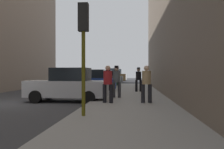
{
  "coord_description": "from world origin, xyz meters",
  "views": [
    {
      "loc": [
        6.09,
        -11.77,
        1.52
      ],
      "look_at": [
        4.45,
        7.54,
        1.4
      ],
      "focal_mm": 40.0,
      "sensor_mm": 36.0,
      "label": 1
    }
  ],
  "objects": [
    {
      "name": "parked_gray_coupe",
      "position": [
        2.65,
        21.92,
        0.85
      ],
      "size": [
        4.23,
        2.11,
        1.79
      ],
      "color": "slate",
      "rests_on": "ground_plane"
    },
    {
      "name": "pedestrian_in_red_jacket",
      "position": [
        4.93,
        -0.44,
        1.1
      ],
      "size": [
        0.53,
        0.49,
        1.71
      ],
      "color": "black",
      "rests_on": "sidewalk"
    },
    {
      "name": "parked_white_van",
      "position": [
        2.65,
        35.34,
        1.03
      ],
      "size": [
        4.65,
        2.16,
        2.25
      ],
      "color": "silver",
      "rests_on": "ground_plane"
    },
    {
      "name": "ground_plane",
      "position": [
        0.0,
        0.0,
        0.0
      ],
      "size": [
        120.0,
        120.0,
        0.0
      ],
      "primitive_type": "plane",
      "color": "#38383A"
    },
    {
      "name": "pedestrian_with_fedora",
      "position": [
        6.48,
        6.6,
        1.14
      ],
      "size": [
        0.53,
        0.48,
        1.78
      ],
      "color": "black",
      "rests_on": "sidewalk"
    },
    {
      "name": "sidewalk",
      "position": [
        6.0,
        0.0,
        0.07
      ],
      "size": [
        4.0,
        40.0,
        0.15
      ],
      "primitive_type": "cube",
      "color": "gray",
      "rests_on": "ground_plane"
    },
    {
      "name": "parked_bronze_suv",
      "position": [
        2.65,
        28.16,
        1.03
      ],
      "size": [
        4.64,
        2.14,
        2.25
      ],
      "color": "brown",
      "rests_on": "ground_plane"
    },
    {
      "name": "parked_dark_green_sedan",
      "position": [
        2.65,
        15.08,
        0.85
      ],
      "size": [
        4.25,
        2.15,
        1.79
      ],
      "color": "#193828",
      "rests_on": "ground_plane"
    },
    {
      "name": "pedestrian_in_tan_coat",
      "position": [
        6.69,
        -0.25,
        1.1
      ],
      "size": [
        0.52,
        0.45,
        1.71
      ],
      "color": "black",
      "rests_on": "sidewalk"
    },
    {
      "name": "parked_blue_sedan",
      "position": [
        2.65,
        8.38,
        0.85
      ],
      "size": [
        4.26,
        2.17,
        1.79
      ],
      "color": "navy",
      "rests_on": "ground_plane"
    },
    {
      "name": "pedestrian_with_beanie",
      "position": [
        5.16,
        2.11,
        1.14
      ],
      "size": [
        0.52,
        0.45,
        1.78
      ],
      "color": "#333338",
      "rests_on": "sidewalk"
    },
    {
      "name": "traffic_light",
      "position": [
        4.5,
        -3.9,
        2.76
      ],
      "size": [
        0.32,
        0.32,
        3.6
      ],
      "color": "#514C0F",
      "rests_on": "sidewalk"
    },
    {
      "name": "parked_silver_sedan",
      "position": [
        2.65,
        1.21,
        0.85
      ],
      "size": [
        4.26,
        2.18,
        1.79
      ],
      "color": "#B7BABF",
      "rests_on": "ground_plane"
    },
    {
      "name": "fire_hydrant",
      "position": [
        4.45,
        7.63,
        0.5
      ],
      "size": [
        0.42,
        0.22,
        0.7
      ],
      "color": "red",
      "rests_on": "sidewalk"
    }
  ]
}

